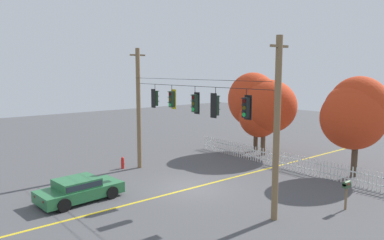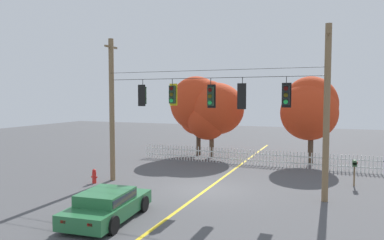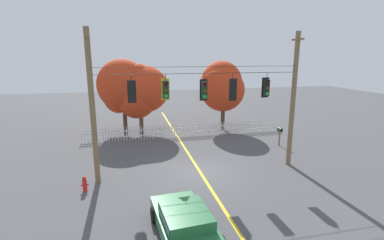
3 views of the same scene
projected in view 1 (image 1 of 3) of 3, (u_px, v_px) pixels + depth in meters
The scene contains 15 objects.
ground at pixel (193, 188), 20.32m from camera, with size 80.00×80.00×0.00m, color #4C4C4F.
lane_centerline_stripe at pixel (193, 188), 20.32m from camera, with size 0.16×36.00×0.01m, color gold.
signal_support_span at pixel (193, 116), 19.79m from camera, with size 11.47×1.10×7.87m.
traffic_signal_eastbound_side at pixel (155, 98), 22.47m from camera, with size 0.43×0.38×1.43m.
traffic_signal_northbound_secondary at pixel (172, 99), 21.15m from camera, with size 0.43×0.38×1.38m.
traffic_signal_northbound_primary at pixel (195, 103), 19.56m from camera, with size 0.43×0.38×1.48m.
traffic_signal_southbound_primary at pixel (215, 105), 18.32m from camera, with size 0.43×0.38×1.52m.
traffic_signal_westbound_side at pixel (246, 108), 16.75m from camera, with size 0.43×0.38×1.43m.
white_picket_fence at pixel (286, 161), 24.29m from camera, with size 16.38×0.06×1.06m.
autumn_maple_near_fence at pixel (253, 102), 29.23m from camera, with size 4.20×3.61×6.30m.
autumn_maple_mid at pixel (265, 108), 27.79m from camera, with size 4.34×3.94×5.92m.
autumn_oak_far_east at pixel (355, 112), 22.22m from camera, with size 3.86×3.93×6.11m.
parked_car at pixel (79, 189), 18.27m from camera, with size 2.27×4.23×1.15m.
fire_hydrant at pixel (123, 163), 24.35m from camera, with size 0.38×0.22×0.78m.
roadside_mailbox at pixel (347, 186), 17.01m from camera, with size 0.25×0.44×1.37m.
Camera 1 is at (15.20, -12.45, 6.41)m, focal length 34.46 mm.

